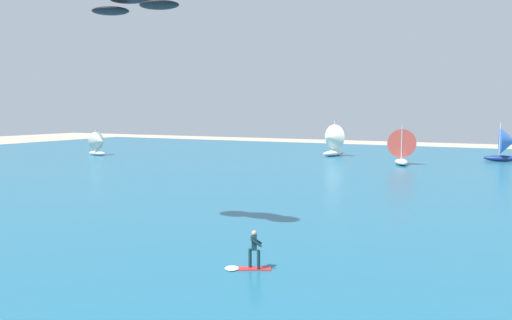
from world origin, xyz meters
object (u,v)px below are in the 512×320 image
Objects in this scene: kite at (134,4)px; sailboat_center_horizon at (331,140)px; sailboat_near_shore at (99,143)px; sailboat_trailing at (401,146)px; kitesurfer at (250,255)px; sailboat_anchored_offshore at (507,144)px.

kite reaches higher than sailboat_center_horizon.
sailboat_near_shore is (-36.92, 34.63, -10.50)m from kite.
kite is at bearing -97.90° from sailboat_trailing.
sailboat_anchored_offshore is (8.97, 55.56, 1.73)m from kitesurfer.
kite is 1.07× the size of sailboat_center_horizon.
sailboat_anchored_offshore is 57.33m from sailboat_near_shore.
sailboat_anchored_offshore reaches higher than kitesurfer.
kite is at bearing -43.17° from sailboat_near_shore.
sailboat_trailing is 43.47m from sailboat_near_shore.
sailboat_trailing is at bearing 82.10° from kite.
sailboat_anchored_offshore is at bearing 71.48° from kite.
sailboat_trailing is at bearing 93.45° from kitesurfer.
kite is 56.20m from sailboat_anchored_offshore.
sailboat_center_horizon reaches higher than sailboat_anchored_offshore.
sailboat_trailing is (-11.70, -10.16, -0.05)m from sailboat_anchored_offshore.
sailboat_center_horizon is 34.62m from sailboat_near_shore.
sailboat_center_horizon is at bearing 24.77° from sailboat_near_shore.
kite is 1.12× the size of sailboat_trailing.
kitesurfer is 56.30m from sailboat_anchored_offshore.
sailboat_trailing is 1.25× the size of sailboat_near_shore.
sailboat_center_horizon is 1.02× the size of sailboat_anchored_offshore.
sailboat_near_shore reaches higher than kitesurfer.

